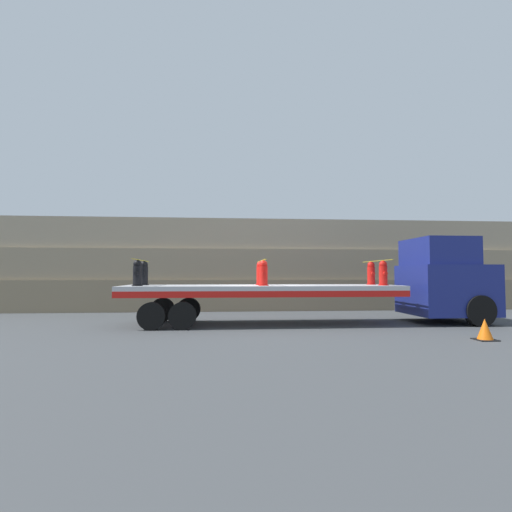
{
  "coord_description": "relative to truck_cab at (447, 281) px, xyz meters",
  "views": [
    {
      "loc": [
        -1.37,
        -13.59,
        1.69
      ],
      "look_at": [
        -0.2,
        0.0,
        2.33
      ],
      "focal_mm": 28.0,
      "sensor_mm": 36.0,
      "label": 1
    }
  ],
  "objects": [
    {
      "name": "ground_plane",
      "position": [
        -6.61,
        0.0,
        -1.47
      ],
      "size": [
        120.0,
        120.0,
        0.0
      ],
      "primitive_type": "plane",
      "color": "#3F4244"
    },
    {
      "name": "rock_cliff",
      "position": [
        -6.61,
        6.37,
        0.7
      ],
      "size": [
        60.0,
        3.3,
        4.33
      ],
      "color": "#84755B",
      "rests_on": "ground_plane"
    },
    {
      "name": "truck_cab",
      "position": [
        0.0,
        0.0,
        0.0
      ],
      "size": [
        2.63,
        2.66,
        2.97
      ],
      "color": "navy",
      "rests_on": "ground_plane"
    },
    {
      "name": "flatbed_trailer",
      "position": [
        -7.19,
        0.0,
        -0.39
      ],
      "size": [
        9.32,
        2.58,
        1.33
      ],
      "color": "#B2B2B7",
      "rests_on": "ground_plane"
    },
    {
      "name": "fire_hydrant_black_near_0",
      "position": [
        -10.68,
        -0.54,
        0.26
      ],
      "size": [
        0.34,
        0.48,
        0.84
      ],
      "color": "black",
      "rests_on": "flatbed_trailer"
    },
    {
      "name": "fire_hydrant_black_far_0",
      "position": [
        -10.68,
        0.54,
        0.26
      ],
      "size": [
        0.34,
        0.48,
        0.84
      ],
      "color": "black",
      "rests_on": "flatbed_trailer"
    },
    {
      "name": "fire_hydrant_red_near_1",
      "position": [
        -6.61,
        -0.54,
        0.26
      ],
      "size": [
        0.34,
        0.48,
        0.84
      ],
      "color": "red",
      "rests_on": "flatbed_trailer"
    },
    {
      "name": "fire_hydrant_red_far_1",
      "position": [
        -6.61,
        0.54,
        0.26
      ],
      "size": [
        0.34,
        0.48,
        0.84
      ],
      "color": "red",
      "rests_on": "flatbed_trailer"
    },
    {
      "name": "fire_hydrant_red_near_2",
      "position": [
        -2.55,
        -0.54,
        0.26
      ],
      "size": [
        0.34,
        0.48,
        0.84
      ],
      "color": "red",
      "rests_on": "flatbed_trailer"
    },
    {
      "name": "fire_hydrant_red_far_2",
      "position": [
        -2.55,
        0.54,
        0.26
      ],
      "size": [
        0.34,
        0.48,
        0.84
      ],
      "color": "red",
      "rests_on": "flatbed_trailer"
    },
    {
      "name": "cargo_strap_rear",
      "position": [
        -10.68,
        0.0,
        0.7
      ],
      "size": [
        0.05,
        2.67,
        0.01
      ],
      "color": "yellow",
      "rests_on": "fire_hydrant_black_near_0"
    },
    {
      "name": "cargo_strap_middle",
      "position": [
        -6.61,
        0.0,
        0.7
      ],
      "size": [
        0.05,
        2.67,
        0.01
      ],
      "color": "yellow",
      "rests_on": "fire_hydrant_red_near_1"
    },
    {
      "name": "cargo_strap_front",
      "position": [
        -2.55,
        0.0,
        0.7
      ],
      "size": [
        0.05,
        2.67,
        0.01
      ],
      "color": "yellow",
      "rests_on": "fire_hydrant_red_near_2"
    },
    {
      "name": "traffic_cone",
      "position": [
        -1.2,
        -3.76,
        -1.2
      ],
      "size": [
        0.5,
        0.5,
        0.55
      ],
      "color": "black",
      "rests_on": "ground_plane"
    }
  ]
}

